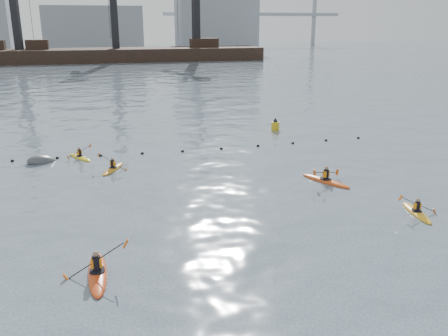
# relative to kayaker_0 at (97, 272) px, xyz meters

# --- Properties ---
(ground) EXTENTS (400.00, 400.00, 0.00)m
(ground) POSITION_rel_kayaker_0_xyz_m (5.33, -5.18, -0.11)
(ground) COLOR #3C4957
(ground) RESTS_ON ground
(float_line) EXTENTS (33.24, 0.73, 0.24)m
(float_line) POSITION_rel_kayaker_0_xyz_m (4.83, 17.35, -0.08)
(float_line) COLOR black
(float_line) RESTS_ON ground
(barge_pier) EXTENTS (72.00, 19.30, 29.50)m
(barge_pier) POSITION_rel_kayaker_0_xyz_m (5.11, 104.82, 1.78)
(barge_pier) COLOR black
(barge_pier) RESTS_ON ground
(skyline) EXTENTS (141.00, 28.00, 22.00)m
(skyline) POSITION_rel_kayaker_0_xyz_m (7.56, 145.09, 9.14)
(skyline) COLOR gray
(skyline) RESTS_ON ground
(kayaker_0) EXTENTS (2.54, 3.60, 1.51)m
(kayaker_0) POSITION_rel_kayaker_0_xyz_m (0.00, 0.00, 0.00)
(kayaker_0) COLOR #C63D12
(kayaker_0) RESTS_ON ground
(kayaker_1) EXTENTS (2.04, 3.00, 1.16)m
(kayaker_1) POSITION_rel_kayaker_0_xyz_m (15.81, 2.19, -0.02)
(kayaker_1) COLOR gold
(kayaker_1) RESTS_ON ground
(kayaker_3) EXTENTS (1.94, 2.93, 1.27)m
(kayaker_3) POSITION_rel_kayaker_0_xyz_m (1.09, 13.79, -0.02)
(kayaker_3) COLOR #C07D16
(kayaker_3) RESTS_ON ground
(kayaker_4) EXTENTS (2.22, 3.50, 1.16)m
(kayaker_4) POSITION_rel_kayaker_0_xyz_m (13.58, 7.95, -0.00)
(kayaker_4) COLOR #C34412
(kayaker_4) RESTS_ON ground
(kayaker_5) EXTENTS (1.92, 2.71, 1.00)m
(kayaker_5) POSITION_rel_kayaker_0_xyz_m (-1.11, 17.27, -0.02)
(kayaker_5) COLOR yellow
(kayaker_5) RESTS_ON ground
(mooring_buoy) EXTENTS (2.48, 1.93, 1.41)m
(mooring_buoy) POSITION_rel_kayaker_0_xyz_m (-3.64, 16.83, -0.11)
(mooring_buoy) COLOR #37393C
(mooring_buoy) RESTS_ON ground
(nav_buoy) EXTENTS (0.71, 0.71, 1.30)m
(nav_buoy) POSITION_rel_kayaker_0_xyz_m (15.68, 22.28, 0.28)
(nav_buoy) COLOR #B88312
(nav_buoy) RESTS_ON ground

